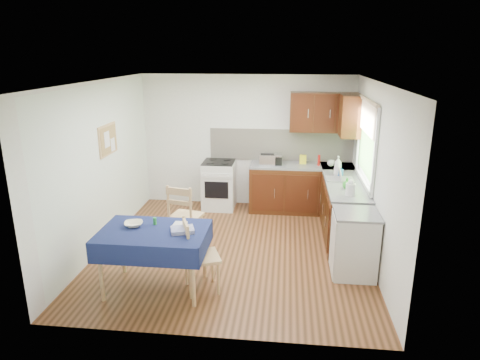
# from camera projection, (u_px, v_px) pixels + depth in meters

# --- Properties ---
(floor) EXTENTS (4.20, 4.20, 0.00)m
(floor) POSITION_uv_depth(u_px,v_px,m) (233.00, 249.00, 6.52)
(floor) COLOR #432712
(floor) RESTS_ON ground
(ceiling) EXTENTS (4.00, 4.20, 0.02)m
(ceiling) POSITION_uv_depth(u_px,v_px,m) (232.00, 82.00, 5.80)
(ceiling) COLOR white
(ceiling) RESTS_ON wall_back
(wall_back) EXTENTS (4.00, 0.02, 2.50)m
(wall_back) POSITION_uv_depth(u_px,v_px,m) (247.00, 141.00, 8.16)
(wall_back) COLOR white
(wall_back) RESTS_ON ground
(wall_front) EXTENTS (4.00, 0.02, 2.50)m
(wall_front) POSITION_uv_depth(u_px,v_px,m) (206.00, 228.00, 4.16)
(wall_front) COLOR white
(wall_front) RESTS_ON ground
(wall_left) EXTENTS (0.02, 4.20, 2.50)m
(wall_left) POSITION_uv_depth(u_px,v_px,m) (100.00, 167.00, 6.37)
(wall_left) COLOR white
(wall_left) RESTS_ON ground
(wall_right) EXTENTS (0.02, 4.20, 2.50)m
(wall_right) POSITION_uv_depth(u_px,v_px,m) (375.00, 175.00, 5.95)
(wall_right) COLOR white
(wall_right) RESTS_ON ground
(base_cabinets) EXTENTS (1.90, 2.30, 0.86)m
(base_cabinets) POSITION_uv_depth(u_px,v_px,m) (319.00, 199.00, 7.45)
(base_cabinets) COLOR black
(base_cabinets) RESTS_ON ground
(worktop_back) EXTENTS (1.90, 0.60, 0.04)m
(worktop_back) POSITION_uv_depth(u_px,v_px,m) (302.00, 166.00, 7.87)
(worktop_back) COLOR slate
(worktop_back) RESTS_ON base_cabinets
(worktop_right) EXTENTS (0.60, 1.70, 0.04)m
(worktop_right) POSITION_uv_depth(u_px,v_px,m) (346.00, 186.00, 6.70)
(worktop_right) COLOR slate
(worktop_right) RESTS_ON base_cabinets
(worktop_corner) EXTENTS (0.60, 0.60, 0.04)m
(worktop_corner) POSITION_uv_depth(u_px,v_px,m) (338.00, 167.00, 7.80)
(worktop_corner) COLOR slate
(worktop_corner) RESTS_ON base_cabinets
(splashback) EXTENTS (2.70, 0.02, 0.60)m
(splashback) POSITION_uv_depth(u_px,v_px,m) (281.00, 145.00, 8.09)
(splashback) COLOR beige
(splashback) RESTS_ON wall_back
(upper_cabinets) EXTENTS (1.20, 0.85, 0.70)m
(upper_cabinets) POSITION_uv_depth(u_px,v_px,m) (331.00, 113.00, 7.54)
(upper_cabinets) COLOR black
(upper_cabinets) RESTS_ON wall_back
(stove) EXTENTS (0.60, 0.61, 0.92)m
(stove) POSITION_uv_depth(u_px,v_px,m) (219.00, 185.00, 8.15)
(stove) COLOR silver
(stove) RESTS_ON ground
(window) EXTENTS (0.04, 1.48, 1.26)m
(window) POSITION_uv_depth(u_px,v_px,m) (367.00, 137.00, 6.50)
(window) COLOR #345E27
(window) RESTS_ON wall_right
(fridge) EXTENTS (0.58, 0.60, 0.89)m
(fridge) POSITION_uv_depth(u_px,v_px,m) (354.00, 244.00, 5.69)
(fridge) COLOR silver
(fridge) RESTS_ON ground
(corkboard) EXTENTS (0.04, 0.62, 0.47)m
(corkboard) POSITION_uv_depth(u_px,v_px,m) (108.00, 140.00, 6.55)
(corkboard) COLOR tan
(corkboard) RESTS_ON wall_left
(dining_table) EXTENTS (1.32, 0.89, 0.80)m
(dining_table) POSITION_uv_depth(u_px,v_px,m) (154.00, 238.00, 5.26)
(dining_table) COLOR #101043
(dining_table) RESTS_ON ground
(chair_far) EXTENTS (0.54, 0.54, 1.02)m
(chair_far) POSITION_uv_depth(u_px,v_px,m) (184.00, 214.00, 6.46)
(chair_far) COLOR tan
(chair_far) RESTS_ON ground
(chair_near) EXTENTS (0.55, 0.55, 0.96)m
(chair_near) POSITION_uv_depth(u_px,v_px,m) (198.00, 254.00, 5.27)
(chair_near) COLOR tan
(chair_near) RESTS_ON ground
(toaster) EXTENTS (0.29, 0.18, 0.22)m
(toaster) POSITION_uv_depth(u_px,v_px,m) (267.00, 160.00, 7.80)
(toaster) COLOR silver
(toaster) RESTS_ON worktop_back
(sandwich_press) EXTENTS (0.33, 0.28, 0.19)m
(sandwich_press) POSITION_uv_depth(u_px,v_px,m) (273.00, 159.00, 7.90)
(sandwich_press) COLOR black
(sandwich_press) RESTS_ON worktop_back
(sauce_bottle) EXTENTS (0.05, 0.05, 0.20)m
(sauce_bottle) POSITION_uv_depth(u_px,v_px,m) (319.00, 160.00, 7.76)
(sauce_bottle) COLOR #B5140E
(sauce_bottle) RESTS_ON worktop_back
(yellow_packet) EXTENTS (0.14, 0.12, 0.16)m
(yellow_packet) POSITION_uv_depth(u_px,v_px,m) (303.00, 159.00, 7.91)
(yellow_packet) COLOR yellow
(yellow_packet) RESTS_ON worktop_back
(dish_rack) EXTENTS (0.43, 0.33, 0.20)m
(dish_rack) POSITION_uv_depth(u_px,v_px,m) (340.00, 178.00, 6.93)
(dish_rack) COLOR gray
(dish_rack) RESTS_ON worktop_right
(kettle) EXTENTS (0.14, 0.14, 0.24)m
(kettle) POSITION_uv_depth(u_px,v_px,m) (351.00, 188.00, 6.16)
(kettle) COLOR silver
(kettle) RESTS_ON worktop_right
(cup) EXTENTS (0.17, 0.17, 0.11)m
(cup) POSITION_uv_depth(u_px,v_px,m) (331.00, 163.00, 7.75)
(cup) COLOR white
(cup) RESTS_ON worktop_back
(soap_bottle_a) EXTENTS (0.14, 0.15, 0.33)m
(soap_bottle_a) POSITION_uv_depth(u_px,v_px,m) (338.00, 166.00, 7.14)
(soap_bottle_a) COLOR silver
(soap_bottle_a) RESTS_ON worktop_right
(soap_bottle_b) EXTENTS (0.12, 0.12, 0.18)m
(soap_bottle_b) POSITION_uv_depth(u_px,v_px,m) (340.00, 171.00, 7.12)
(soap_bottle_b) COLOR #1B5BA1
(soap_bottle_b) RESTS_ON worktop_right
(soap_bottle_c) EXTENTS (0.16, 0.16, 0.17)m
(soap_bottle_c) POSITION_uv_depth(u_px,v_px,m) (347.00, 183.00, 6.46)
(soap_bottle_c) COLOR green
(soap_bottle_c) RESTS_ON worktop_right
(plate_bowl) EXTENTS (0.28, 0.28, 0.06)m
(plate_bowl) POSITION_uv_depth(u_px,v_px,m) (134.00, 224.00, 5.34)
(plate_bowl) COLOR #F8F2CB
(plate_bowl) RESTS_ON dining_table
(book) EXTENTS (0.17, 0.23, 0.02)m
(book) POSITION_uv_depth(u_px,v_px,m) (173.00, 225.00, 5.37)
(book) COLOR white
(book) RESTS_ON dining_table
(spice_jar) EXTENTS (0.04, 0.04, 0.09)m
(spice_jar) POSITION_uv_depth(u_px,v_px,m) (155.00, 221.00, 5.39)
(spice_jar) COLOR #268D35
(spice_jar) RESTS_ON dining_table
(tea_towel) EXTENTS (0.33, 0.29, 0.05)m
(tea_towel) POSITION_uv_depth(u_px,v_px,m) (182.00, 230.00, 5.18)
(tea_towel) COLOR navy
(tea_towel) RESTS_ON dining_table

